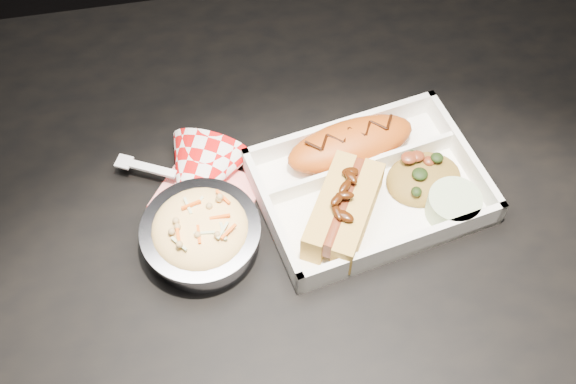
{
  "coord_description": "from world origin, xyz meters",
  "views": [
    {
      "loc": [
        -0.12,
        -0.41,
        1.46
      ],
      "look_at": [
        -0.04,
        0.01,
        0.81
      ],
      "focal_mm": 45.0,
      "sensor_mm": 36.0,
      "label": 1
    }
  ],
  "objects_px": {
    "dining_table": "(321,256)",
    "fried_pastry": "(351,144)",
    "foil_coleslaw_cup": "(201,233)",
    "food_tray": "(369,189)",
    "napkin_fork": "(196,182)",
    "hotdog": "(344,209)"
  },
  "relations": [
    {
      "from": "dining_table",
      "to": "napkin_fork",
      "type": "distance_m",
      "value": 0.19
    },
    {
      "from": "foil_coleslaw_cup",
      "to": "napkin_fork",
      "type": "bearing_deg",
      "value": 88.09
    },
    {
      "from": "dining_table",
      "to": "food_tray",
      "type": "xyz_separation_m",
      "value": [
        0.06,
        0.02,
        0.1
      ]
    },
    {
      "from": "dining_table",
      "to": "fried_pastry",
      "type": "height_order",
      "value": "fried_pastry"
    },
    {
      "from": "dining_table",
      "to": "hotdog",
      "type": "relative_size",
      "value": 8.69
    },
    {
      "from": "fried_pastry",
      "to": "hotdog",
      "type": "distance_m",
      "value": 0.09
    },
    {
      "from": "food_tray",
      "to": "foil_coleslaw_cup",
      "type": "relative_size",
      "value": 2.13
    },
    {
      "from": "dining_table",
      "to": "napkin_fork",
      "type": "bearing_deg",
      "value": 154.34
    },
    {
      "from": "food_tray",
      "to": "hotdog",
      "type": "bearing_deg",
      "value": -149.23
    },
    {
      "from": "dining_table",
      "to": "foil_coleslaw_cup",
      "type": "bearing_deg",
      "value": -175.2
    },
    {
      "from": "fried_pastry",
      "to": "foil_coleslaw_cup",
      "type": "distance_m",
      "value": 0.21
    },
    {
      "from": "fried_pastry",
      "to": "hotdog",
      "type": "relative_size",
      "value": 1.15
    },
    {
      "from": "dining_table",
      "to": "napkin_fork",
      "type": "xyz_separation_m",
      "value": [
        -0.14,
        0.07,
        0.11
      ]
    },
    {
      "from": "fried_pastry",
      "to": "hotdog",
      "type": "height_order",
      "value": "hotdog"
    },
    {
      "from": "foil_coleslaw_cup",
      "to": "hotdog",
      "type": "bearing_deg",
      "value": 0.29
    },
    {
      "from": "food_tray",
      "to": "napkin_fork",
      "type": "distance_m",
      "value": 0.2
    },
    {
      "from": "food_tray",
      "to": "fried_pastry",
      "type": "xyz_separation_m",
      "value": [
        -0.01,
        0.05,
        0.02
      ]
    },
    {
      "from": "dining_table",
      "to": "food_tray",
      "type": "height_order",
      "value": "food_tray"
    },
    {
      "from": "fried_pastry",
      "to": "hotdog",
      "type": "xyz_separation_m",
      "value": [
        -0.03,
        -0.09,
        0.0
      ]
    },
    {
      "from": "dining_table",
      "to": "fried_pastry",
      "type": "relative_size",
      "value": 7.56
    },
    {
      "from": "dining_table",
      "to": "foil_coleslaw_cup",
      "type": "height_order",
      "value": "foil_coleslaw_cup"
    },
    {
      "from": "food_tray",
      "to": "hotdog",
      "type": "xyz_separation_m",
      "value": [
        -0.04,
        -0.03,
        0.02
      ]
    }
  ]
}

